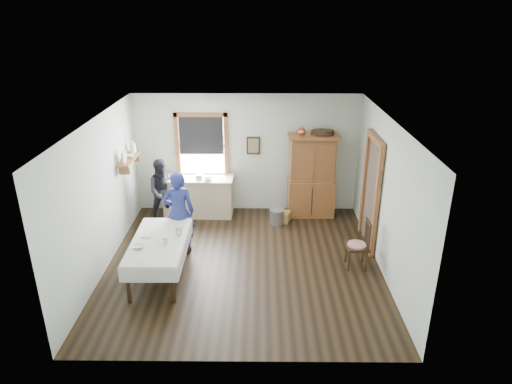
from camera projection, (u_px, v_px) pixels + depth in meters
room at (243, 197)px, 7.95m from camera, size 5.01×5.01×2.70m
window at (202, 142)px, 10.13m from camera, size 1.18×0.07×1.48m
doorway at (371, 189)px, 8.79m from camera, size 0.09×1.14×2.22m
wall_shelf at (129, 157)px, 9.31m from camera, size 0.24×1.00×0.44m
framed_picture at (253, 146)px, 10.15m from camera, size 0.30×0.04×0.40m
rug_beater at (381, 172)px, 8.07m from camera, size 0.01×0.27×0.27m
work_counter at (198, 196)px, 10.29m from camera, size 1.59×0.65×0.90m
china_hutch at (312, 176)px, 10.10m from camera, size 1.11×0.55×1.88m
dining_table at (160, 258)px, 7.97m from camera, size 0.96×1.80×0.72m
spindle_chair at (357, 244)px, 8.21m from camera, size 0.44×0.44×0.93m
pail at (277, 217)px, 9.97m from camera, size 0.33×0.33×0.33m
wicker_basket at (281, 216)px, 10.11m from camera, size 0.45×0.38×0.22m
woman_blue at (179, 215)px, 8.66m from camera, size 0.60×0.43×1.51m
figure_dark at (164, 193)px, 9.91m from camera, size 0.76×0.67×1.32m
table_cup_a at (179, 233)px, 7.97m from camera, size 0.16×0.16×0.11m
table_cup_b at (165, 242)px, 7.68m from camera, size 0.13×0.13×0.10m
table_bowl at (139, 246)px, 7.58m from camera, size 0.24×0.24×0.05m
counter_book at (170, 179)px, 10.02m from camera, size 0.25×0.25×0.02m
counter_bowl at (208, 179)px, 9.95m from camera, size 0.21×0.21×0.06m
shelf_bowl at (129, 156)px, 9.31m from camera, size 0.22×0.22×0.05m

